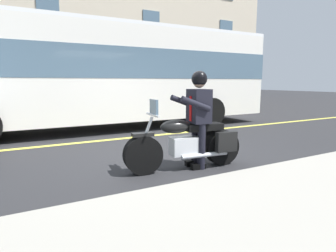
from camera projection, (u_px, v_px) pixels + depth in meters
name	position (u px, v px, depth m)	size (l,w,h in m)	color
ground_plane	(156.00, 155.00, 6.03)	(80.00, 80.00, 0.00)	#28282B
lane_center_stripe	(124.00, 138.00, 7.77)	(60.00, 0.16, 0.01)	#E5DB4C
motorcycle_main	(188.00, 144.00, 5.04)	(2.22, 0.74, 1.26)	black
rider_main	(198.00, 111.00, 5.02)	(0.66, 0.60, 1.74)	black
bus_far	(110.00, 72.00, 9.16)	(11.05, 2.70, 3.30)	white
building_backdrop	(43.00, 21.00, 17.04)	(29.12, 6.06, 10.30)	beige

